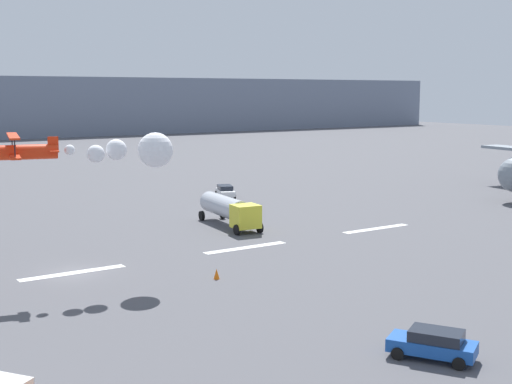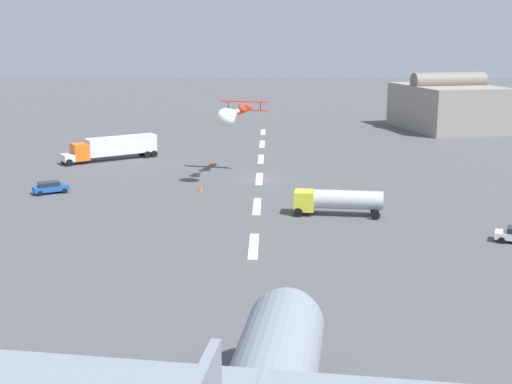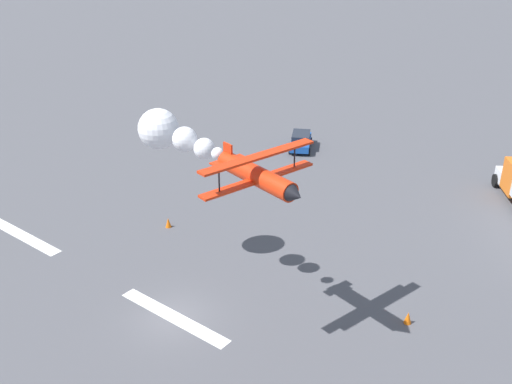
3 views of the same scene
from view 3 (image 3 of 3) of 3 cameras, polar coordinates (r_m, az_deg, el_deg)
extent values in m
plane|color=#4C4C51|center=(35.79, -7.78, -11.63)|extent=(440.00, 440.00, 0.00)
cube|color=white|center=(35.79, -7.78, -11.62)|extent=(8.00, 0.90, 0.01)
cube|color=white|center=(46.46, -21.17, -3.88)|extent=(8.00, 0.90, 0.01)
cylinder|color=red|center=(29.96, 0.00, 1.58)|extent=(5.27, 2.13, 1.00)
cube|color=red|center=(29.88, 0.24, 1.20)|extent=(2.14, 6.79, 0.12)
cube|color=red|center=(29.39, 0.25, 3.40)|extent=(2.14, 6.79, 0.12)
cylinder|color=black|center=(31.08, 3.66, 3.38)|extent=(0.08, 0.08, 1.24)
cylinder|color=black|center=(28.31, -3.50, 1.08)|extent=(0.08, 0.08, 1.24)
cube|color=red|center=(31.48, -2.67, 3.67)|extent=(0.70, 0.25, 1.10)
cube|color=red|center=(31.64, -2.66, 3.00)|extent=(1.03, 2.08, 0.08)
cone|color=black|center=(27.95, 3.79, -0.32)|extent=(0.87, 0.98, 0.85)
sphere|color=white|center=(32.47, -3.65, 3.64)|extent=(0.70, 0.70, 0.70)
sphere|color=white|center=(34.04, -4.91, 4.11)|extent=(1.21, 1.21, 1.21)
sphere|color=white|center=(34.93, -6.75, 4.98)|extent=(1.45, 1.45, 1.45)
sphere|color=white|center=(37.17, -9.21, 5.92)|extent=(2.49, 2.49, 2.49)
cylinder|color=black|center=(54.40, 21.71, 1.01)|extent=(0.91, 1.10, 1.10)
cube|color=#194CA5|center=(58.72, 4.25, 4.70)|extent=(3.71, 4.61, 0.65)
cube|color=#1E232D|center=(58.70, 4.28, 5.32)|extent=(2.72, 3.06, 0.55)
cylinder|color=black|center=(57.40, 5.02, 3.82)|extent=(0.51, 0.66, 0.64)
cylinder|color=black|center=(60.20, 5.20, 4.87)|extent=(0.51, 0.66, 0.64)
cylinder|color=black|center=(57.50, 3.23, 3.92)|extent=(0.51, 0.66, 0.64)
cylinder|color=black|center=(60.30, 3.49, 4.96)|extent=(0.51, 0.66, 0.64)
cone|color=orange|center=(35.85, 14.17, -11.44)|extent=(0.44, 0.44, 0.75)
cone|color=orange|center=(44.77, -8.29, -2.87)|extent=(0.44, 0.44, 0.75)
camera|label=1|loc=(69.45, 35.54, 14.27)|focal=49.27mm
camera|label=2|loc=(114.58, -45.69, 17.64)|focal=47.15mm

